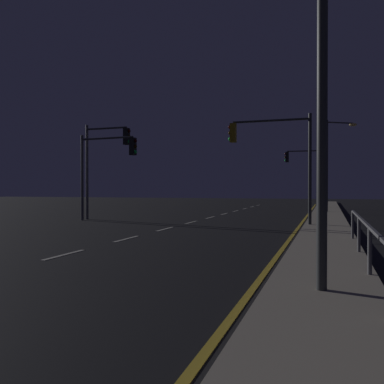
{
  "coord_description": "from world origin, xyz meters",
  "views": [
    {
      "loc": [
        7.07,
        -1.71,
        1.9
      ],
      "look_at": [
        -1.16,
        24.9,
        1.61
      ],
      "focal_mm": 41.25,
      "sensor_mm": 36.0,
      "label": 1
    }
  ],
  "objects_px": {
    "traffic_light_overhead_east": "(273,147)",
    "traffic_light_far_left": "(105,154)",
    "traffic_light_mid_left": "(106,160)",
    "street_lamp_mid_block": "(332,155)",
    "traffic_light_near_left": "(304,166)"
  },
  "relations": [
    {
      "from": "traffic_light_overhead_east",
      "to": "traffic_light_far_left",
      "type": "xyz_separation_m",
      "value": [
        -9.88,
        1.34,
        0.01
      ]
    },
    {
      "from": "traffic_light_mid_left",
      "to": "traffic_light_far_left",
      "type": "height_order",
      "value": "traffic_light_far_left"
    },
    {
      "from": "traffic_light_far_left",
      "to": "traffic_light_mid_left",
      "type": "bearing_deg",
      "value": -57.67
    },
    {
      "from": "street_lamp_mid_block",
      "to": "traffic_light_near_left",
      "type": "bearing_deg",
      "value": 108.51
    },
    {
      "from": "traffic_light_mid_left",
      "to": "traffic_light_overhead_east",
      "type": "xyz_separation_m",
      "value": [
        9.31,
        -0.44,
        0.41
      ]
    },
    {
      "from": "traffic_light_near_left",
      "to": "traffic_light_far_left",
      "type": "bearing_deg",
      "value": -120.01
    },
    {
      "from": "traffic_light_near_left",
      "to": "traffic_light_overhead_east",
      "type": "xyz_separation_m",
      "value": [
        -0.46,
        -19.24,
        0.04
      ]
    },
    {
      "from": "traffic_light_mid_left",
      "to": "traffic_light_near_left",
      "type": "bearing_deg",
      "value": 62.53
    },
    {
      "from": "traffic_light_mid_left",
      "to": "traffic_light_far_left",
      "type": "relative_size",
      "value": 0.88
    },
    {
      "from": "traffic_light_near_left",
      "to": "traffic_light_overhead_east",
      "type": "relative_size",
      "value": 1.0
    },
    {
      "from": "traffic_light_near_left",
      "to": "traffic_light_far_left",
      "type": "xyz_separation_m",
      "value": [
        -10.34,
        -17.9,
        0.05
      ]
    },
    {
      "from": "traffic_light_mid_left",
      "to": "street_lamp_mid_block",
      "type": "height_order",
      "value": "street_lamp_mid_block"
    },
    {
      "from": "traffic_light_mid_left",
      "to": "traffic_light_far_left",
      "type": "distance_m",
      "value": 1.14
    },
    {
      "from": "traffic_light_mid_left",
      "to": "street_lamp_mid_block",
      "type": "bearing_deg",
      "value": 43.65
    },
    {
      "from": "traffic_light_near_left",
      "to": "traffic_light_mid_left",
      "type": "bearing_deg",
      "value": -117.47
    }
  ]
}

